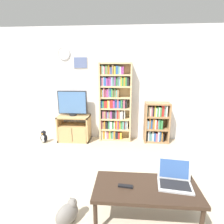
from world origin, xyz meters
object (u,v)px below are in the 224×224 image
(television, at_px, (72,103))
(bookshelf_tall, at_px, (114,103))
(tv_stand, at_px, (74,128))
(penguin_figurine, at_px, (44,137))
(cat, at_px, (68,213))
(coffee_table, at_px, (146,190))
(laptop, at_px, (174,178))
(remote_near_laptop, at_px, (125,186))
(bookshelf_short, at_px, (156,123))

(television, distance_m, bookshelf_tall, 0.97)
(tv_stand, distance_m, penguin_figurine, 0.72)
(bookshelf_tall, relative_size, cat, 3.90)
(coffee_table, relative_size, cat, 2.45)
(laptop, bearing_deg, remote_near_laptop, -162.69)
(bookshelf_short, bearing_deg, television, -178.31)
(tv_stand, xyz_separation_m, bookshelf_short, (1.92, 0.09, 0.16))
(tv_stand, bearing_deg, penguin_figurine, -163.98)
(television, bearing_deg, coffee_table, -56.52)
(television, bearing_deg, laptop, -50.14)
(tv_stand, height_order, penguin_figurine, tv_stand)
(television, height_order, penguin_figurine, television)
(television, distance_m, remote_near_laptop, 2.60)
(bookshelf_tall, distance_m, coffee_table, 2.41)
(bookshelf_short, distance_m, remote_near_laptop, 2.40)
(penguin_figurine, bearing_deg, coffee_table, -43.11)
(television, height_order, laptop, television)
(remote_near_laptop, relative_size, penguin_figurine, 0.56)
(bookshelf_short, relative_size, coffee_table, 0.82)
(tv_stand, relative_size, bookshelf_short, 0.79)
(laptop, distance_m, penguin_figurine, 3.12)
(bookshelf_short, xyz_separation_m, laptop, (-0.16, -2.20, 0.03))
(laptop, xyz_separation_m, cat, (-1.18, -0.19, -0.37))
(television, relative_size, bookshelf_short, 0.72)
(coffee_table, height_order, penguin_figurine, coffee_table)
(bookshelf_short, bearing_deg, remote_near_laptop, -106.98)
(tv_stand, bearing_deg, laptop, -49.97)
(coffee_table, relative_size, penguin_figurine, 3.90)
(laptop, relative_size, cat, 0.84)
(tv_stand, relative_size, coffee_table, 0.64)
(coffee_table, xyz_separation_m, remote_near_laptop, (-0.23, -0.02, 0.05))
(tv_stand, distance_m, bookshelf_short, 1.93)
(bookshelf_short, xyz_separation_m, remote_near_laptop, (-0.70, -2.30, -0.02))
(television, bearing_deg, remote_near_laptop, -61.02)
(television, relative_size, remote_near_laptop, 4.12)
(tv_stand, relative_size, cat, 1.58)
(television, bearing_deg, penguin_figurine, -160.72)
(remote_near_laptop, bearing_deg, tv_stand, -145.32)
(coffee_table, distance_m, penguin_figurine, 2.92)
(tv_stand, xyz_separation_m, coffee_table, (1.45, -2.18, 0.08))
(laptop, height_order, cat, laptop)
(bookshelf_tall, distance_m, bookshelf_short, 1.07)
(bookshelf_short, height_order, laptop, bookshelf_short)
(remote_near_laptop, bearing_deg, laptop, 106.23)
(tv_stand, height_order, television, television)
(bookshelf_tall, distance_m, remote_near_laptop, 2.39)
(coffee_table, relative_size, remote_near_laptop, 6.97)
(laptop, bearing_deg, tv_stand, 136.79)
(tv_stand, bearing_deg, bookshelf_short, 2.77)
(tv_stand, relative_size, bookshelf_tall, 0.40)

